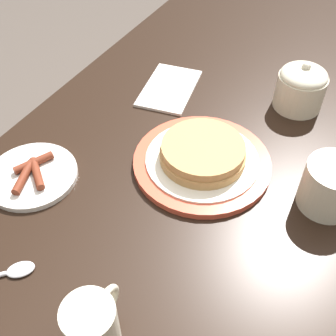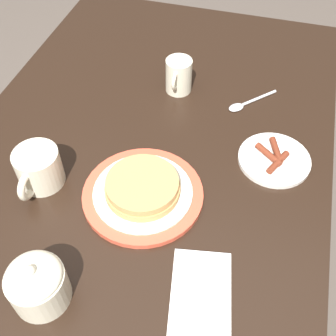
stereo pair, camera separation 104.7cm
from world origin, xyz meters
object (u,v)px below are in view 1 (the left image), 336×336
Objects in this scene: sugar_bowl at (301,87)px; napkin at (169,88)px; coffee_mug at (332,183)px; spoon at (2,274)px; side_plate_bacon at (32,175)px; creamer_pitcher at (92,328)px; pancake_plate at (202,158)px.

sugar_bowl is 0.57× the size of napkin.
spoon is at bearing 134.33° from coffee_mug.
side_plate_bacon is at bearing 140.67° from sugar_bowl.
side_plate_bacon is at bearing 166.11° from napkin.
side_plate_bacon is 1.53× the size of sugar_bowl.
pancake_plate is at bearing 3.04° from creamer_pitcher.
sugar_bowl reaches higher than napkin.
pancake_plate is 1.56× the size of side_plate_bacon.
creamer_pitcher is at bearing 172.50° from sugar_bowl.
pancake_plate is 0.35m from creamer_pitcher.
sugar_bowl is 0.89× the size of spoon.
creamer_pitcher is 0.59× the size of napkin.
creamer_pitcher is at bearing -124.52° from side_plate_bacon.
spoon is (-0.17, -0.09, -0.00)m from side_plate_bacon.
creamer_pitcher reaches higher than coffee_mug.
side_plate_bacon is 0.54m from sugar_bowl.
coffee_mug is 0.42m from creamer_pitcher.
coffee_mug is 0.25m from sugar_bowl.
napkin is at bearing 18.85° from creamer_pitcher.
side_plate_bacon is at bearing 112.76° from coffee_mug.
pancake_plate is 0.30m from side_plate_bacon.
coffee_mug is at bearing -111.82° from napkin.
sugar_bowl is (0.59, -0.08, 0.00)m from creamer_pitcher.
sugar_bowl is 0.27m from napkin.
spoon is at bearing -179.37° from napkin.
coffee_mug reaches higher than napkin.
creamer_pitcher reaches higher than spoon.
pancake_plate is at bearing 96.29° from coffee_mug.
pancake_plate is 0.23m from napkin.
pancake_plate is at bearing -137.27° from napkin.
pancake_plate is at bearing -24.67° from spoon.
spoon is at bearing 155.33° from pancake_plate.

